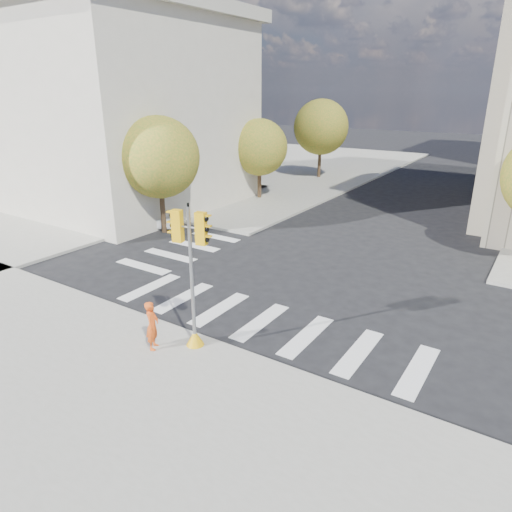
{
  "coord_description": "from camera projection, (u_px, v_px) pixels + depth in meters",
  "views": [
    {
      "loc": [
        7.55,
        -13.95,
        7.64
      ],
      "look_at": [
        -0.77,
        -1.27,
        2.1
      ],
      "focal_mm": 32.0,
      "sensor_mm": 36.0,
      "label": 1
    }
  ],
  "objects": [
    {
      "name": "photographer",
      "position": [
        152.0,
        325.0,
        13.81
      ],
      "size": [
        0.61,
        0.68,
        1.56
      ],
      "primitive_type": "imported",
      "rotation": [
        0.0,
        0.0,
        2.09
      ],
      "color": "#DE4E14",
      "rests_on": "sidewalk_near"
    },
    {
      "name": "sidewalk_far_left",
      "position": [
        246.0,
        166.0,
        48.17
      ],
      "size": [
        28.0,
        40.0,
        0.15
      ],
      "primitive_type": "cube",
      "color": "gray",
      "rests_on": "ground"
    },
    {
      "name": "traffic_signal",
      "position": [
        192.0,
        288.0,
        13.59
      ],
      "size": [
        1.08,
        0.56,
        4.53
      ],
      "rotation": [
        0.0,
        0.0,
        0.22
      ],
      "color": "#DA9F0B",
      "rests_on": "sidewalk_near"
    },
    {
      "name": "planter_wall",
      "position": [
        124.0,
        222.0,
        26.62
      ],
      "size": [
        5.66,
        2.76,
        0.5
      ],
      "primitive_type": "cube",
      "rotation": [
        0.0,
        0.0,
        0.41
      ],
      "color": "silver",
      "rests_on": "sidewalk_left_near"
    },
    {
      "name": "tree_lw_near",
      "position": [
        159.0,
        158.0,
        24.58
      ],
      "size": [
        4.4,
        4.4,
        6.41
      ],
      "color": "#382616",
      "rests_on": "ground"
    },
    {
      "name": "classical_building",
      "position": [
        99.0,
        108.0,
        31.85
      ],
      "size": [
        19.0,
        15.0,
        12.7
      ],
      "color": "beige",
      "rests_on": "ground"
    },
    {
      "name": "sidewalk_near",
      "position": [
        13.0,
        506.0,
        8.81
      ],
      "size": [
        30.0,
        14.0,
        0.15
      ],
      "primitive_type": "cube",
      "color": "gray",
      "rests_on": "ground"
    },
    {
      "name": "tree_lw_far",
      "position": [
        321.0,
        127.0,
        40.17
      ],
      "size": [
        4.8,
        4.8,
        6.95
      ],
      "color": "#382616",
      "rests_on": "ground"
    },
    {
      "name": "ground",
      "position": [
        291.0,
        302.0,
        17.47
      ],
      "size": [
        160.0,
        160.0,
        0.0
      ],
      "primitive_type": "plane",
      "color": "black",
      "rests_on": "ground"
    },
    {
      "name": "tree_lw_mid",
      "position": [
        259.0,
        147.0,
        32.58
      ],
      "size": [
        4.0,
        4.0,
        5.77
      ],
      "color": "#382616",
      "rests_on": "ground"
    }
  ]
}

